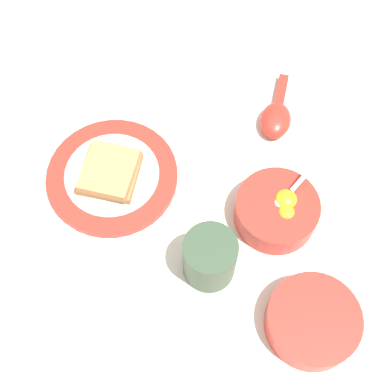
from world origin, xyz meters
name	(u,v)px	position (x,y,z in m)	size (l,w,h in m)	color
ground_plane	(268,204)	(0.00, 0.00, 0.00)	(3.00, 3.00, 0.00)	silver
egg_bowl	(277,210)	(-0.01, -0.02, 0.03)	(0.15, 0.13, 0.08)	red
toast_plate	(112,176)	(-0.17, 0.20, 0.01)	(0.22, 0.22, 0.02)	red
toast_sandwich	(109,172)	(-0.17, 0.20, 0.03)	(0.13, 0.13, 0.03)	#9E7042
soup_spoon	(276,117)	(0.12, 0.11, 0.02)	(0.14, 0.11, 0.03)	red
congee_bowl	(313,321)	(-0.09, -0.18, 0.03)	(0.13, 0.13, 0.05)	red
drinking_cup	(210,257)	(-0.15, -0.02, 0.05)	(0.08, 0.08, 0.09)	#334733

